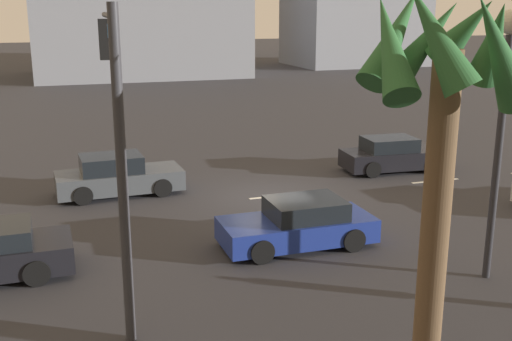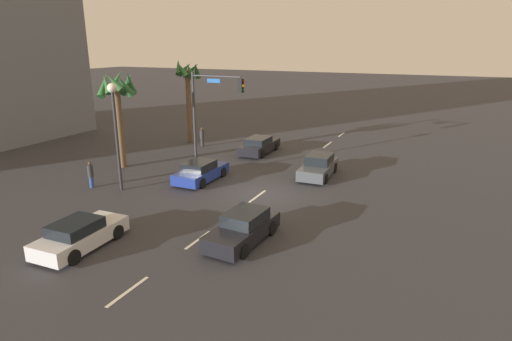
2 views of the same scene
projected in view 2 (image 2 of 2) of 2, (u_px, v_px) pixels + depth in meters
The scene contains 18 objects.
ground_plane at pixel (260, 194), 24.88m from camera, with size 220.00×220.00×0.00m, color #333338.
lane_stripe_1 at pixel (128, 291), 15.10m from camera, with size 2.14×0.14×0.01m, color silver.
lane_stripe_2 at pixel (198, 240), 19.07m from camera, with size 2.00×0.14×0.01m, color silver.
lane_stripe_3 at pixel (257, 196), 24.52m from camera, with size 2.23×0.14×0.01m, color silver.
lane_stripe_4 at pixel (311, 157), 33.01m from camera, with size 2.25×0.14×0.01m, color silver.
lane_stripe_5 at pixel (328, 145), 37.07m from camera, with size 2.52×0.14×0.01m, color silver.
lane_stripe_6 at pixel (341, 135), 41.23m from camera, with size 2.04×0.14×0.01m, color silver.
car_0 at pixel (201, 172), 27.16m from camera, with size 4.21×1.94×1.31m.
car_1 at pixel (243, 228), 18.76m from camera, with size 4.27×1.98×1.37m.
car_2 at pixel (80, 235), 18.18m from camera, with size 4.21×1.98×1.29m.
car_3 at pixel (259, 145), 34.14m from camera, with size 4.66×1.98×1.31m.
car_4 at pixel (318, 166), 28.15m from camera, with size 4.39×2.00×1.43m.
traffic_signal at pixel (210, 102), 31.30m from camera, with size 0.46×4.48×6.46m.
streetlamp at pixel (115, 117), 24.34m from camera, with size 0.56×0.56×6.34m.
pedestrian_0 at pixel (202, 137), 36.27m from camera, with size 0.50×0.50×1.63m.
pedestrian_1 at pixel (91, 174), 25.82m from camera, with size 0.46×0.46×1.63m.
palm_tree_0 at pixel (119, 95), 29.02m from camera, with size 2.40×2.79×6.84m.
palm_tree_1 at pixel (188, 80), 36.61m from camera, with size 2.34×2.52×7.31m.
Camera 2 is at (-21.32, -9.76, 8.44)m, focal length 29.86 mm.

